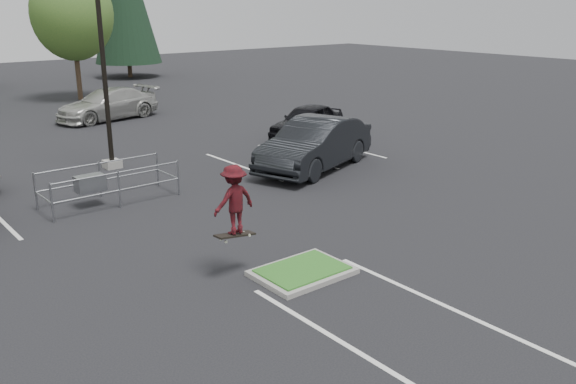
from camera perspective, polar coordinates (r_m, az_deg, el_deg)
ground at (r=14.44m, az=1.36°, el=-7.73°), size 120.00×120.00×0.00m
grass_median at (r=14.40m, az=1.36°, el=-7.45°), size 2.20×1.60×0.16m
stall_lines at (r=18.54m, az=-14.03°, el=-2.45°), size 22.62×17.60×0.01m
light_pole at (r=23.78m, az=-17.02°, el=12.85°), size 0.70×0.60×10.12m
decid_c at (r=42.36m, az=-19.55°, el=15.22°), size 5.12×5.12×8.38m
cart_corral at (r=19.92m, az=-17.65°, el=0.86°), size 4.20×1.55×1.19m
skateboarder at (r=13.84m, az=-5.07°, el=-0.75°), size 1.08×0.65×1.77m
car_r_charc at (r=23.20m, az=2.53°, el=4.49°), size 6.19×3.87×1.93m
car_r_black at (r=28.82m, az=1.86°, el=6.65°), size 4.91×3.20×1.55m
car_far_silver at (r=34.77m, az=-16.44°, el=7.89°), size 6.05×3.38×1.66m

